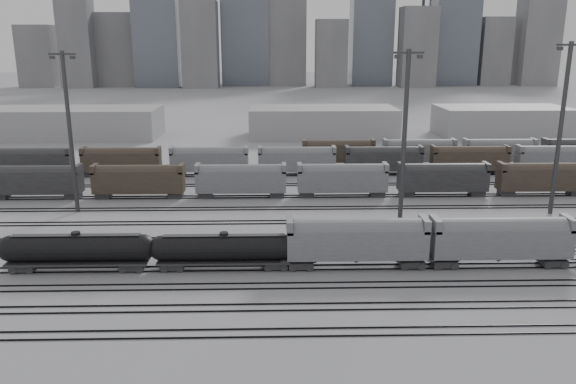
{
  "coord_description": "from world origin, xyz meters",
  "views": [
    {
      "loc": [
        -3.45,
        -59.22,
        25.16
      ],
      "look_at": [
        -1.43,
        20.11,
        4.0
      ],
      "focal_mm": 35.0,
      "sensor_mm": 36.0,
      "label": 1
    }
  ],
  "objects_px": {
    "tank_car_a": "(77,249)",
    "light_mast_c": "(404,138)",
    "hopper_car_b": "(501,237)",
    "hopper_car_a": "(357,238)",
    "tank_car_b": "(224,249)"
  },
  "relations": [
    {
      "from": "hopper_car_a",
      "to": "hopper_car_b",
      "type": "bearing_deg",
      "value": 0.0
    },
    {
      "from": "hopper_car_b",
      "to": "light_mast_c",
      "type": "xyz_separation_m",
      "value": [
        -8.67,
        13.05,
        9.41
      ]
    },
    {
      "from": "tank_car_a",
      "to": "light_mast_c",
      "type": "height_order",
      "value": "light_mast_c"
    },
    {
      "from": "tank_car_a",
      "to": "hopper_car_b",
      "type": "relative_size",
      "value": 1.11
    },
    {
      "from": "tank_car_b",
      "to": "hopper_car_a",
      "type": "relative_size",
      "value": 1.06
    },
    {
      "from": "tank_car_a",
      "to": "tank_car_b",
      "type": "relative_size",
      "value": 1.04
    },
    {
      "from": "hopper_car_a",
      "to": "light_mast_c",
      "type": "height_order",
      "value": "light_mast_c"
    },
    {
      "from": "tank_car_a",
      "to": "light_mast_c",
      "type": "bearing_deg",
      "value": 18.21
    },
    {
      "from": "light_mast_c",
      "to": "hopper_car_a",
      "type": "bearing_deg",
      "value": -121.2
    },
    {
      "from": "hopper_car_a",
      "to": "hopper_car_b",
      "type": "height_order",
      "value": "hopper_car_a"
    },
    {
      "from": "hopper_car_b",
      "to": "tank_car_a",
      "type": "bearing_deg",
      "value": 180.0
    },
    {
      "from": "tank_car_a",
      "to": "tank_car_b",
      "type": "xyz_separation_m",
      "value": [
        16.61,
        0.0,
        -0.1
      ]
    },
    {
      "from": "hopper_car_b",
      "to": "tank_car_b",
      "type": "bearing_deg",
      "value": 180.0
    },
    {
      "from": "light_mast_c",
      "to": "tank_car_b",
      "type": "bearing_deg",
      "value": -150.48
    },
    {
      "from": "tank_car_a",
      "to": "hopper_car_b",
      "type": "xyz_separation_m",
      "value": [
        48.32,
        0.0,
        1.0
      ]
    }
  ]
}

